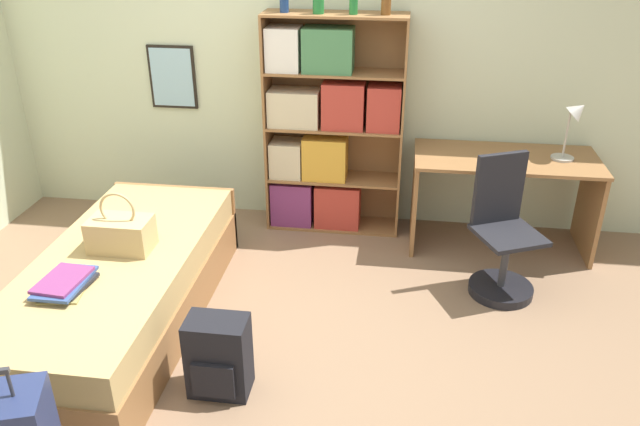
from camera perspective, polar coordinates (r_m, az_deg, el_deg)
The scene contains 13 objects.
ground_plane at distance 3.93m, azimuth -7.10°, elevation -10.80°, with size 14.00×14.00×0.00m, color #84664C.
wall_back at distance 4.92m, azimuth -2.95°, elevation 13.94°, with size 10.00×0.09×2.60m.
bed at distance 4.05m, azimuth -17.70°, elevation -6.59°, with size 0.91×2.08×0.49m.
handbag at distance 3.91m, azimuth -17.74°, elevation -1.76°, with size 0.37×0.22×0.37m.
book_stack_on_bed at distance 3.67m, azimuth -22.28°, elevation -5.93°, with size 0.27×0.38×0.06m.
bookcase at distance 4.81m, azimuth 0.34°, elevation 7.49°, with size 1.04×0.31×1.67m.
bottle_brown at distance 4.55m, azimuth -0.15°, elevation 18.78°, with size 0.08×0.08×0.21m.
bottle_clear at distance 4.53m, azimuth 3.09°, elevation 18.75°, with size 0.06×0.06×0.22m.
bottle_blue at distance 4.53m, azimuth 6.08°, elevation 18.77°, with size 0.07×0.07×0.25m.
desk at distance 4.79m, azimuth 16.39°, elevation 2.63°, with size 1.32×0.63×0.72m.
desk_lamp at distance 4.72m, azimuth 22.28°, elevation 7.93°, with size 0.21×0.16×0.45m.
desk_chair at distance 4.30m, azimuth 16.28°, elevation -3.16°, with size 0.51×0.51×0.94m.
backpack at distance 3.41m, azimuth -9.27°, elevation -12.85°, with size 0.32×0.24×0.45m.
Camera 1 is at (0.89, -3.00, 2.37)m, focal length 35.00 mm.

